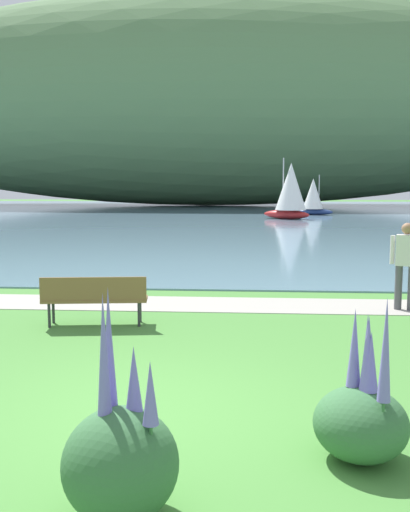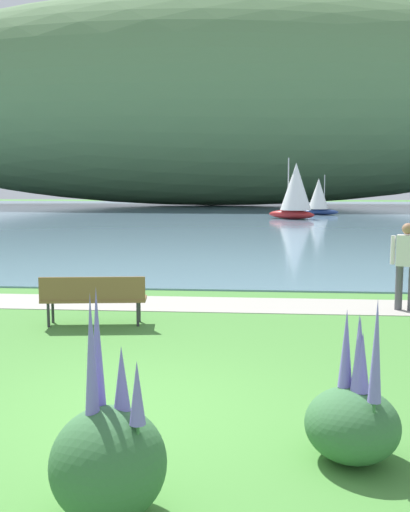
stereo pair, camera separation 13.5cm
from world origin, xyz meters
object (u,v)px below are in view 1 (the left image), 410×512
park_bench_near_camera (95,296)px  sailboat_mid_bay (313,196)px  person_at_shoreline (406,261)px  sailboat_nearest_to_shore (290,190)px

park_bench_near_camera → sailboat_mid_bay: (8.35, 39.11, 1.10)m
park_bench_near_camera → sailboat_mid_bay: bearing=78.0°
park_bench_near_camera → person_at_shoreline: person_at_shoreline is taller
park_bench_near_camera → sailboat_nearest_to_shore: size_ratio=0.41×
person_at_shoreline → sailboat_mid_bay: sailboat_mid_bay is taller
person_at_shoreline → sailboat_mid_bay: 37.56m
person_at_shoreline → sailboat_mid_bay: (2.65, 37.46, 0.64)m
person_at_shoreline → sailboat_mid_bay: size_ratio=0.51×
sailboat_nearest_to_shore → sailboat_mid_bay: size_ratio=1.34×
person_at_shoreline → sailboat_nearest_to_shore: bearing=89.7°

